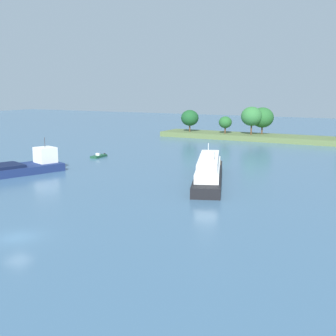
% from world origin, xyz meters
% --- Properties ---
extents(ground_plane, '(400.00, 400.00, 0.00)m').
position_xyz_m(ground_plane, '(0.00, 0.00, 0.00)').
color(ground_plane, '#3D607F').
extents(treeline_island, '(57.22, 11.10, 9.49)m').
position_xyz_m(treeline_island, '(-5.69, 94.77, 3.14)').
color(treeline_island, '#566B3D').
rests_on(treeline_island, ground).
extents(fishing_skiff, '(1.81, 4.44, 0.93)m').
position_xyz_m(fishing_skiff, '(-25.06, 46.31, 0.25)').
color(fishing_skiff, '#19472D').
rests_on(fishing_skiff, ground).
extents(white_riverboat, '(12.41, 23.45, 6.63)m').
position_xyz_m(white_riverboat, '(6.14, 33.93, 1.79)').
color(white_riverboat, black).
rests_on(white_riverboat, ground).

